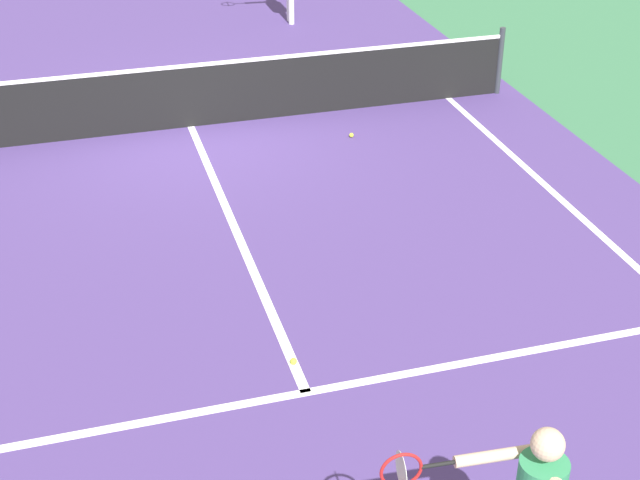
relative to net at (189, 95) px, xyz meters
The scene contains 7 objects.
ground_plane 0.49m from the net, ahead, with size 60.00×60.00×0.00m, color #38724C.
court_surface_inbounds 0.49m from the net, ahead, with size 10.62×24.40×0.00m, color #4C387A.
line_service_near 6.42m from the net, 90.00° to the right, with size 8.22×0.10×0.01m, color white.
line_center_service 3.24m from the net, 90.00° to the right, with size 0.10×6.40×0.01m, color white.
net is the anchor object (origin of this frame).
tennis_ball_mid_court 5.98m from the net, 89.99° to the right, with size 0.07×0.07×0.07m, color #CCE033.
tennis_ball_near_net 2.44m from the net, 25.58° to the right, with size 0.07×0.07×0.07m, color #CCE033.
Camera 1 is at (-1.74, -12.85, 5.46)m, focal length 52.57 mm.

